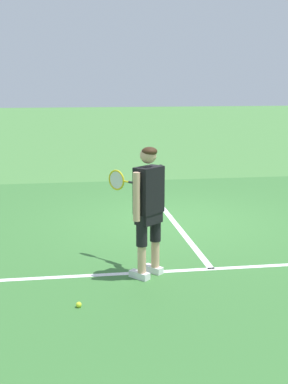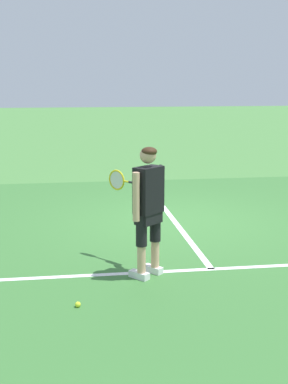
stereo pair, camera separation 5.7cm
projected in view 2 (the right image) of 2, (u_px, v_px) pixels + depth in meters
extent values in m
plane|color=#477F3D|center=(174.00, 220.00, 9.89)|extent=(80.00, 80.00, 0.00)
cube|color=#387033|center=(187.00, 237.00, 8.84)|extent=(10.98, 10.12, 0.00)
cube|color=white|center=(211.00, 269.00, 7.35)|extent=(8.23, 0.10, 0.01)
cube|color=white|center=(168.00, 212.00, 10.45)|extent=(0.10, 6.40, 0.01)
cube|color=white|center=(139.00, 275.00, 7.01)|extent=(0.27, 0.28, 0.09)
cube|color=white|center=(153.00, 269.00, 7.22)|extent=(0.27, 0.28, 0.09)
cylinder|color=tan|center=(141.00, 259.00, 6.94)|extent=(0.11, 0.11, 0.36)
cylinder|color=black|center=(141.00, 230.00, 6.86)|extent=(0.14, 0.14, 0.41)
cylinder|color=tan|center=(155.00, 254.00, 7.15)|extent=(0.11, 0.11, 0.36)
cylinder|color=black|center=(155.00, 226.00, 7.07)|extent=(0.14, 0.14, 0.41)
cube|color=black|center=(148.00, 216.00, 6.93)|extent=(0.39, 0.38, 0.20)
cube|color=black|center=(149.00, 190.00, 6.86)|extent=(0.43, 0.42, 0.60)
cylinder|color=tan|center=(136.00, 197.00, 6.69)|extent=(0.09, 0.09, 0.62)
cylinder|color=black|center=(156.00, 175.00, 7.08)|extent=(0.24, 0.26, 0.29)
cylinder|color=tan|center=(146.00, 183.00, 7.28)|extent=(0.25, 0.27, 0.14)
sphere|color=tan|center=(148.00, 155.00, 6.78)|extent=(0.21, 0.21, 0.21)
ellipsoid|color=#382314|center=(149.00, 151.00, 6.75)|extent=(0.28, 0.28, 0.12)
cylinder|color=#232326|center=(134.00, 183.00, 7.43)|extent=(0.16, 0.17, 0.03)
cylinder|color=yellow|center=(126.00, 182.00, 7.53)|extent=(0.08, 0.09, 0.02)
torus|color=yellow|center=(117.00, 180.00, 7.64)|extent=(0.22, 0.24, 0.30)
cylinder|color=silver|center=(117.00, 180.00, 7.64)|extent=(0.17, 0.19, 0.25)
sphere|color=#CCE02D|center=(78.00, 304.00, 6.13)|extent=(0.07, 0.07, 0.07)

